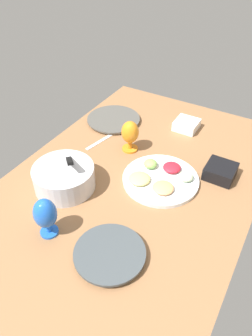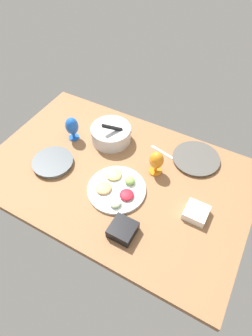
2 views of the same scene
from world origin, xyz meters
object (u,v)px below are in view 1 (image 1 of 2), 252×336
object	(u,v)px
dinner_plate_left	(110,254)
hurricane_glass_orange	(130,133)
mixing_bowl	(64,177)
fruit_platter	(160,178)
dinner_plate_right	(114,120)
hurricane_glass_blue	(45,215)
square_bowl_white	(187,124)
square_bowl_black	(220,171)

from	to	relation	value
dinner_plate_left	hurricane_glass_orange	size ratio (longest dim) A/B	1.58
dinner_plate_left	mixing_bowl	distance (cm)	41.93
mixing_bowl	fruit_platter	xyz separation A→B (cm)	(24.13, -34.34, -4.12)
dinner_plate_right	hurricane_glass_blue	distance (cm)	82.58
hurricane_glass_orange	dinner_plate_left	bearing A→B (deg)	-156.63
fruit_platter	square_bowl_white	size ratio (longest dim) A/B	2.78
dinner_plate_left	fruit_platter	distance (cm)	44.90
fruit_platter	square_bowl_black	xyz separation A→B (cm)	(16.28, -21.83, 1.78)
dinner_plate_left	square_bowl_black	xyz separation A→B (cm)	(61.15, -19.97, 1.83)
square_bowl_black	mixing_bowl	bearing A→B (deg)	125.73
mixing_bowl	fruit_platter	distance (cm)	42.17
fruit_platter	hurricane_glass_orange	distance (cm)	28.28
dinner_plate_left	mixing_bowl	xyz separation A→B (cm)	(20.74, 36.21, 4.16)
fruit_platter	square_bowl_white	bearing A→B (deg)	7.75
fruit_platter	hurricane_glass_blue	bearing A→B (deg)	153.40
dinner_plate_left	hurricane_glass_blue	xyz separation A→B (cm)	(-2.35, 25.51, 8.54)
dinner_plate_left	square_bowl_white	distance (cm)	90.91
mixing_bowl	hurricane_glass_orange	bearing A→B (deg)	-16.13
dinner_plate_right	hurricane_glass_orange	size ratio (longest dim) A/B	1.85
dinner_plate_left	square_bowl_white	bearing A→B (deg)	5.10
hurricane_glass_blue	dinner_plate_right	bearing A→B (deg)	14.82
square_bowl_white	hurricane_glass_blue	bearing A→B (deg)	169.37
square_bowl_black	square_bowl_white	size ratio (longest dim) A/B	1.06
dinner_plate_left	square_bowl_white	size ratio (longest dim) A/B	2.08
hurricane_glass_blue	fruit_platter	bearing A→B (deg)	-26.60
hurricane_glass_blue	hurricane_glass_orange	bearing A→B (deg)	-0.21
mixing_bowl	dinner_plate_left	bearing A→B (deg)	-119.81
dinner_plate_right	square_bowl_black	size ratio (longest dim) A/B	2.30
dinner_plate_right	square_bowl_white	distance (cm)	40.78
dinner_plate_right	fruit_platter	size ratio (longest dim) A/B	0.88
square_bowl_white	mixing_bowl	bearing A→B (deg)	158.05
hurricane_glass_blue	square_bowl_black	xyz separation A→B (cm)	(63.50, -45.48, -6.70)
dinner_plate_left	hurricane_glass_orange	bearing A→B (deg)	23.37
hurricane_glass_orange	hurricane_glass_blue	size ratio (longest dim) A/B	0.95
mixing_bowl	square_bowl_black	bearing A→B (deg)	-54.27
fruit_platter	hurricane_glass_blue	world-z (taller)	hurricane_glass_blue
mixing_bowl	square_bowl_black	xyz separation A→B (cm)	(40.41, -56.18, -2.33)
mixing_bowl	fruit_platter	world-z (taller)	mixing_bowl
fruit_platter	square_bowl_black	size ratio (longest dim) A/B	2.63
hurricane_glass_blue	square_bowl_white	size ratio (longest dim) A/B	1.39
mixing_bowl	hurricane_glass_orange	xyz separation A→B (cm)	(37.76, -10.92, 3.96)
mixing_bowl	square_bowl_white	size ratio (longest dim) A/B	2.15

